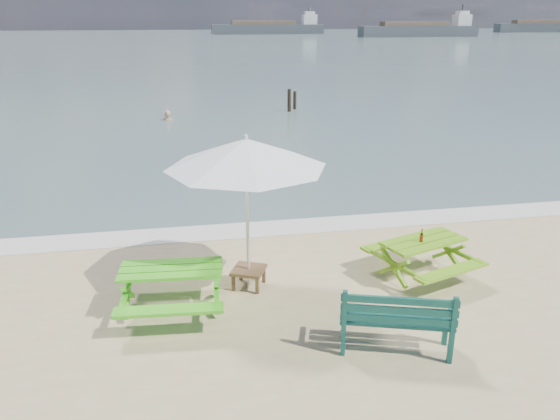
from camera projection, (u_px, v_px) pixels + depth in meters
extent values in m
plane|color=slate|center=(184.00, 43.00, 86.18)|extent=(300.00, 300.00, 0.00)
cube|color=silver|center=(271.00, 228.00, 11.87)|extent=(22.00, 0.90, 0.01)
cube|color=#43BB1C|center=(171.00, 269.00, 8.34)|extent=(1.61, 0.85, 0.05)
cube|color=#43BB1C|center=(176.00, 266.00, 9.12)|extent=(1.57, 0.39, 0.05)
cube|color=#43BB1C|center=(168.00, 310.00, 7.76)|extent=(1.57, 0.39, 0.05)
cube|color=#43BB1C|center=(173.00, 292.00, 8.47)|extent=(1.52, 0.99, 0.66)
cube|color=#69A719|center=(424.00, 241.00, 9.46)|extent=(1.62, 1.14, 0.05)
cube|color=#69A719|center=(396.00, 242.00, 10.12)|extent=(1.48, 0.73, 0.05)
cube|color=#69A719|center=(452.00, 271.00, 8.99)|extent=(1.48, 0.73, 0.05)
cube|color=#69A719|center=(422.00, 261.00, 9.59)|extent=(1.58, 1.24, 0.63)
cube|color=#10443B|center=(396.00, 318.00, 7.45)|extent=(1.59, 0.91, 0.04)
cube|color=#10443B|center=(399.00, 311.00, 7.14)|extent=(1.47, 0.51, 0.39)
cube|color=#10443B|center=(395.00, 334.00, 7.53)|extent=(1.51, 0.94, 0.48)
cube|color=brown|center=(249.00, 270.00, 9.24)|extent=(0.69, 0.69, 0.05)
cube|color=brown|center=(249.00, 279.00, 9.30)|extent=(0.61, 0.61, 0.29)
cylinder|color=silver|center=(248.00, 218.00, 8.93)|extent=(0.05, 0.05, 2.50)
cone|color=white|center=(246.00, 153.00, 8.55)|extent=(3.45, 3.45, 0.47)
cylinder|color=brown|center=(421.00, 238.00, 9.36)|extent=(0.06, 0.06, 0.14)
cylinder|color=brown|center=(422.00, 231.00, 9.32)|extent=(0.02, 0.02, 0.06)
cylinder|color=#A52412|center=(421.00, 238.00, 9.36)|extent=(0.06, 0.06, 0.06)
imported|color=tan|center=(168.00, 129.00, 24.10)|extent=(0.70, 0.57, 1.65)
cylinder|color=black|center=(289.00, 102.00, 25.95)|extent=(0.18, 0.18, 1.27)
cylinder|color=black|center=(295.00, 102.00, 26.61)|extent=(0.16, 0.16, 1.07)
cube|color=#3A4044|center=(418.00, 32.00, 111.03)|extent=(24.51, 4.19, 2.20)
cube|color=silver|center=(462.00, 20.00, 111.85)|extent=(2.96, 3.02, 2.20)
cube|color=#3A4044|center=(268.00, 30.00, 126.57)|extent=(26.04, 4.61, 2.20)
cube|color=silver|center=(309.00, 19.00, 127.34)|extent=(3.18, 3.07, 2.20)
cube|color=#3A4044|center=(543.00, 28.00, 139.34)|extent=(24.60, 6.42, 2.20)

